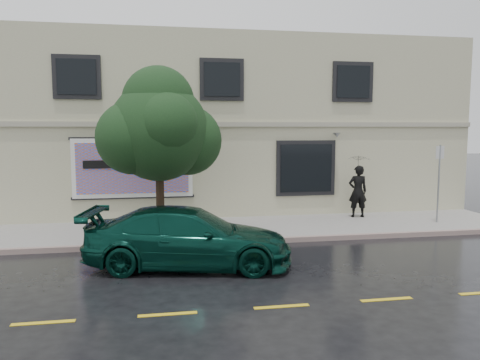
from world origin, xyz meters
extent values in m
plane|color=black|center=(0.00, 0.00, 0.00)|extent=(90.00, 90.00, 0.00)
cube|color=#9A9691|center=(0.00, 3.25, 0.07)|extent=(20.00, 3.50, 0.15)
cube|color=gray|center=(0.00, 1.50, 0.07)|extent=(20.00, 0.18, 0.16)
cube|color=gold|center=(0.00, -3.50, 0.01)|extent=(19.00, 0.12, 0.01)
cube|color=beige|center=(0.00, 9.00, 3.50)|extent=(20.00, 8.00, 7.00)
cube|color=#9E9984|center=(0.00, 4.96, 3.60)|extent=(20.00, 0.12, 0.18)
cube|color=black|center=(3.20, 4.96, 1.95)|extent=(2.30, 0.10, 2.10)
cube|color=black|center=(3.20, 4.90, 1.95)|extent=(2.00, 0.05, 1.80)
cube|color=black|center=(-5.00, 4.90, 5.20)|extent=(1.30, 0.05, 1.20)
cube|color=black|center=(0.00, 4.90, 5.20)|extent=(1.30, 0.05, 1.20)
cube|color=black|center=(5.00, 4.90, 5.20)|extent=(1.30, 0.05, 1.20)
cube|color=white|center=(-3.20, 4.93, 2.05)|extent=(4.20, 0.06, 2.10)
cube|color=#C9662C|center=(-3.20, 4.89, 2.05)|extent=(3.90, 0.04, 1.80)
cube|color=black|center=(-3.20, 4.96, 1.00)|extent=(4.30, 0.10, 0.10)
cube|color=black|center=(-3.20, 4.96, 3.10)|extent=(4.30, 0.10, 0.10)
cube|color=black|center=(-3.20, 4.86, 2.20)|extent=(3.40, 0.02, 0.28)
imported|color=#083127|center=(-1.60, -0.50, 0.74)|extent=(5.44, 3.14, 1.49)
imported|color=black|center=(4.99, 4.21, 1.12)|extent=(0.74, 0.52, 1.94)
imported|color=black|center=(4.99, 4.21, 2.41)|extent=(0.97, 0.97, 0.64)
cylinder|color=#322416|center=(-2.28, 2.20, 1.29)|extent=(0.25, 0.25, 2.27)
sphere|color=black|center=(-2.28, 2.20, 3.37)|extent=(2.98, 2.98, 2.98)
cylinder|color=gray|center=(7.35, 2.79, 1.52)|extent=(0.06, 0.06, 2.73)
cube|color=silver|center=(7.35, 2.79, 2.62)|extent=(0.34, 0.06, 0.44)
camera|label=1|loc=(-2.32, -12.01, 3.48)|focal=35.00mm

